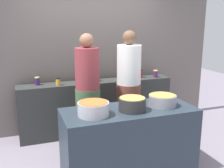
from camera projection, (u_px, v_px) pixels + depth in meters
name	position (u px, v px, depth m)	size (l,w,h in m)	color
ground	(120.00, 160.00, 3.82)	(12.00, 12.00, 0.00)	gray
storefront_wall	(91.00, 46.00, 4.80)	(4.80, 0.12, 3.00)	slate
display_shelf	(98.00, 107.00, 4.72)	(2.70, 0.36, 0.93)	#313433
prep_table	(129.00, 141.00, 3.44)	(1.70, 0.70, 0.87)	#293540
preserve_jar_0	(37.00, 81.00, 4.33)	(0.08, 0.08, 0.13)	#3F1E5E
preserve_jar_1	(58.00, 81.00, 4.31)	(0.08, 0.08, 0.12)	gold
preserve_jar_2	(80.00, 79.00, 4.49)	(0.09, 0.09, 0.11)	brown
preserve_jar_3	(97.00, 78.00, 4.60)	(0.09, 0.09, 0.11)	#CC6B0C
preserve_jar_4	(124.00, 76.00, 4.68)	(0.08, 0.08, 0.13)	#561F57
preserve_jar_5	(132.00, 75.00, 4.80)	(0.07, 0.07, 0.13)	#2F4A2B
preserve_jar_6	(140.00, 74.00, 4.90)	(0.09, 0.09, 0.15)	#AD2310
preserve_jar_7	(155.00, 74.00, 4.91)	(0.08, 0.08, 0.14)	#512654
cooking_pot_left	(93.00, 109.00, 3.11)	(0.37, 0.37, 0.17)	#B7B7BC
cooking_pot_center	(132.00, 104.00, 3.28)	(0.34, 0.34, 0.17)	#2D2D2D
cooking_pot_right	(162.00, 100.00, 3.46)	(0.36, 0.36, 0.15)	gray
cook_with_tongs	(88.00, 100.00, 3.94)	(0.37, 0.37, 1.79)	#45633E
cook_in_cap	(129.00, 94.00, 4.21)	(0.39, 0.39, 1.82)	brown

